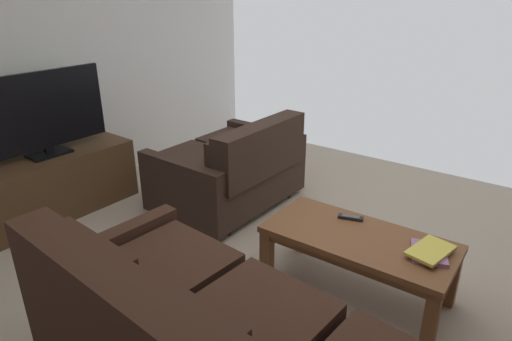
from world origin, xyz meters
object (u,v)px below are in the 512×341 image
Objects in this scene: tv_remote at (351,218)px; coffee_table at (358,245)px; loveseat_near at (232,169)px; flat_tv at (41,113)px; tv_stand at (55,184)px; book_stack at (430,252)px.

coffee_table is at bearing 128.39° from tv_remote.
tv_remote is at bearing 164.64° from loveseat_near.
loveseat_near is 1.58m from flat_tv.
loveseat_near is 1.46m from coffee_table.
flat_tv reaches higher than tv_remote.
tv_stand is (1.12, 0.97, -0.08)m from loveseat_near.
flat_tv is 2.97m from book_stack.
loveseat_near reaches higher than book_stack.
tv_remote is (-1.24, 0.34, 0.08)m from loveseat_near.
loveseat_near is 1.16× the size of flat_tv.
loveseat_near is 3.95× the size of book_stack.
tv_stand is at bearing 14.95° from tv_remote.
tv_remote is (0.53, -0.13, -0.01)m from book_stack.
flat_tv is at bearing 41.01° from loveseat_near.
book_stack reaches higher than tv_remote.
flat_tv is (-0.00, 0.00, 0.61)m from tv_stand.
tv_remote is at bearing -165.04° from flat_tv.
tv_remote is at bearing -165.05° from tv_stand.
tv_stand reaches higher than coffee_table.
flat_tv is at bearing 14.96° from tv_remote.
coffee_table is 2.59m from flat_tv.
loveseat_near is at bearing -15.36° from tv_remote.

